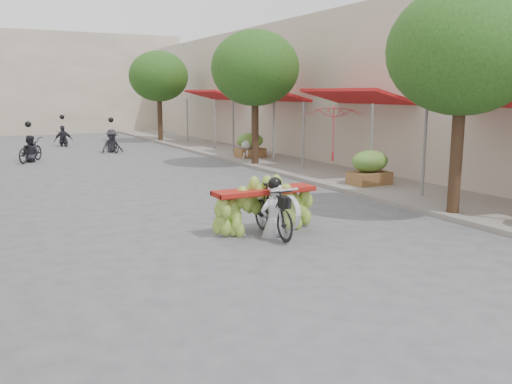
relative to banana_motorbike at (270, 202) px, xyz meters
The scene contains 15 objects.
ground 4.73m from the banana_motorbike, 100.24° to the right, with size 120.00×120.00×0.00m, color #595A5F.
sidewalk_right 12.10m from the banana_motorbike, 59.32° to the left, with size 4.00×60.00×0.12m, color gray.
shophouse_row_right 14.77m from the banana_motorbike, 40.09° to the left, with size 9.77×40.00×6.00m.
far_building 33.52m from the banana_motorbike, 91.43° to the left, with size 20.00×6.00×7.00m, color #BFAD97.
street_tree_near 5.55m from the banana_motorbike, ahead, with size 3.40×3.40×5.25m.
street_tree_mid 10.90m from the banana_motorbike, 64.07° to the left, with size 3.40×3.40×5.25m.
street_tree_far 22.09m from the banana_motorbike, 77.95° to the left, with size 3.40×3.40×5.25m.
produce_crate_mid 6.35m from the banana_motorbike, 32.31° to the left, with size 1.20×0.88×1.16m.
produce_crate_far 12.60m from the banana_motorbike, 64.77° to the left, with size 1.20×0.88×1.16m.
banana_motorbike is the anchor object (origin of this frame).
market_umbrella 7.17m from the banana_motorbike, 43.48° to the left, with size 2.65×2.65×1.83m.
pedestrian 12.27m from the banana_motorbike, 65.63° to the left, with size 0.90×0.88×1.60m.
bg_motorbike_a 15.32m from the banana_motorbike, 101.89° to the left, with size 1.52×1.89×1.95m.
bg_motorbike_b 17.07m from the banana_motorbike, 87.54° to the left, with size 1.14×1.57×1.95m.
bg_motorbike_c 21.48m from the banana_motorbike, 92.33° to the left, with size 1.02×1.46×1.95m.
Camera 1 is at (-4.43, -4.82, 2.88)m, focal length 38.00 mm.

